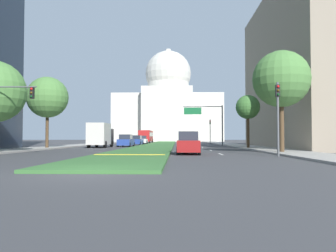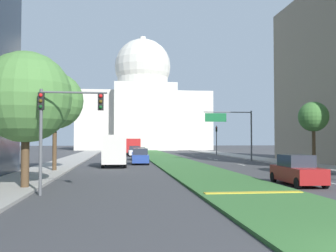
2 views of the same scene
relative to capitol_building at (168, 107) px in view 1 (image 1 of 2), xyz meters
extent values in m
plane|color=#3D3D3F|center=(0.00, -53.06, -12.09)|extent=(260.00, 260.00, 0.00)
cube|color=#386B33|center=(0.00, -58.44, -12.02)|extent=(5.38, 96.88, 0.14)
cube|color=gold|center=(0.00, -96.04, -11.93)|extent=(4.84, 0.50, 0.04)
cube|color=silver|center=(6.73, -92.04, -12.08)|extent=(0.16, 2.40, 0.01)
cube|color=silver|center=(6.73, -83.83, -12.08)|extent=(0.16, 2.40, 0.01)
cube|color=silver|center=(6.73, -72.66, -12.08)|extent=(0.16, 2.40, 0.01)
cube|color=silver|center=(6.73, -61.06, -12.08)|extent=(0.16, 2.40, 0.01)
cube|color=silver|center=(6.73, -56.94, -12.08)|extent=(0.16, 2.40, 0.01)
cube|color=silver|center=(6.73, -43.53, -12.08)|extent=(0.16, 2.40, 0.01)
cube|color=#9E9991|center=(-12.77, -63.82, -12.01)|extent=(4.00, 96.88, 0.15)
cube|color=#9E9991|center=(12.77, -63.82, -12.01)|extent=(4.00, 96.88, 0.15)
cube|color=gray|center=(21.10, -76.04, -2.12)|extent=(12.66, 27.85, 19.92)
cube|color=beige|center=(0.00, 0.76, -4.13)|extent=(36.64, 23.77, 15.91)
cube|color=beige|center=(0.00, -13.12, -3.33)|extent=(16.12, 4.00, 17.51)
cylinder|color=beige|center=(0.00, 0.76, 6.56)|extent=(14.73, 14.73, 5.48)
sphere|color=beige|center=(0.00, 0.76, 12.16)|extent=(16.34, 16.34, 16.34)
cylinder|color=beige|center=(0.00, 0.76, 19.51)|extent=(1.80, 1.80, 3.00)
cylinder|color=#515456|center=(-8.67, -94.76, -7.04)|extent=(3.20, 0.10, 0.10)
cube|color=black|center=(-7.39, -94.76, -7.49)|extent=(0.28, 0.24, 0.84)
sphere|color=red|center=(-7.39, -94.90, -7.21)|extent=(0.18, 0.18, 0.18)
sphere|color=#4C380F|center=(-7.39, -94.90, -7.49)|extent=(0.18, 0.18, 0.18)
sphere|color=#0F4219|center=(-7.39, -94.90, -7.77)|extent=(0.18, 0.18, 0.18)
cylinder|color=#515456|center=(10.27, -95.45, -9.49)|extent=(0.16, 0.16, 5.20)
cube|color=black|center=(10.27, -95.45, -7.49)|extent=(0.28, 0.24, 0.84)
sphere|color=red|center=(10.27, -95.59, -7.21)|extent=(0.18, 0.18, 0.18)
sphere|color=#4C380F|center=(10.27, -95.59, -7.49)|extent=(0.18, 0.18, 0.18)
sphere|color=#0F4219|center=(10.27, -95.59, -7.77)|extent=(0.18, 0.18, 0.18)
cylinder|color=#515456|center=(10.27, -47.07, -9.49)|extent=(0.16, 0.16, 5.20)
cube|color=black|center=(10.27, -47.07, -7.49)|extent=(0.28, 0.24, 0.84)
sphere|color=red|center=(10.27, -47.21, -7.21)|extent=(0.18, 0.18, 0.18)
sphere|color=#4C380F|center=(10.27, -47.21, -7.49)|extent=(0.18, 0.18, 0.18)
sphere|color=#0F4219|center=(10.27, -47.21, -7.77)|extent=(0.18, 0.18, 0.18)
cylinder|color=#515456|center=(10.47, -65.03, -8.84)|extent=(0.20, 0.20, 6.50)
cylinder|color=#515456|center=(7.31, -65.03, -5.79)|extent=(6.32, 0.12, 0.12)
cube|color=#146033|center=(5.73, -65.08, -6.49)|extent=(2.80, 0.08, 1.10)
cylinder|color=#4C3823|center=(11.92, -90.96, -9.63)|extent=(0.38, 0.38, 4.91)
sphere|color=#4C7F3D|center=(11.92, -90.96, -5.88)|extent=(4.72, 4.72, 4.72)
cylinder|color=#4C3823|center=(-11.97, -80.18, -9.72)|extent=(0.36, 0.36, 4.73)
sphere|color=#4C7F3D|center=(-11.97, -80.18, -6.04)|extent=(4.80, 4.80, 4.80)
cylinder|color=#4C3823|center=(11.50, -79.68, -10.03)|extent=(0.33, 0.33, 4.12)
sphere|color=#3D7033|center=(11.50, -79.68, -7.20)|extent=(2.80, 2.80, 2.80)
cube|color=maroon|center=(4.15, -91.95, -11.43)|extent=(1.85, 4.62, 0.88)
cube|color=#282D38|center=(4.15, -91.77, -10.63)|extent=(1.59, 2.23, 0.72)
cylinder|color=black|center=(4.90, -93.81, -11.77)|extent=(0.23, 0.64, 0.64)
cylinder|color=black|center=(3.31, -93.78, -11.77)|extent=(0.23, 0.64, 0.64)
cylinder|color=black|center=(4.98, -90.13, -11.77)|extent=(0.23, 0.64, 0.64)
cylinder|color=black|center=(3.39, -90.10, -11.77)|extent=(0.23, 0.64, 0.64)
cube|color=navy|center=(-4.21, -70.29, -11.44)|extent=(1.94, 4.69, 0.85)
cube|color=#282D38|center=(-4.21, -70.48, -10.66)|extent=(1.66, 2.27, 0.70)
cylinder|color=black|center=(-4.98, -68.40, -11.77)|extent=(0.24, 0.65, 0.64)
cylinder|color=black|center=(-3.33, -68.44, -11.77)|extent=(0.24, 0.65, 0.64)
cylinder|color=black|center=(-5.09, -72.14, -11.77)|extent=(0.24, 0.65, 0.64)
cylinder|color=black|center=(-3.43, -72.18, -11.77)|extent=(0.24, 0.65, 0.64)
cube|color=navy|center=(-3.89, -60.45, -11.46)|extent=(2.08, 4.27, 0.82)
cube|color=#282D38|center=(-3.90, -60.61, -10.72)|extent=(1.75, 2.08, 0.67)
cylinder|color=black|center=(-4.69, -58.76, -11.77)|extent=(0.25, 0.65, 0.64)
cylinder|color=black|center=(-2.95, -58.84, -11.77)|extent=(0.25, 0.65, 0.64)
cylinder|color=black|center=(-4.83, -62.05, -11.77)|extent=(0.25, 0.65, 0.64)
cylinder|color=black|center=(-3.10, -62.13, -11.77)|extent=(0.25, 0.65, 0.64)
cube|color=silver|center=(-4.11, -48.28, -11.45)|extent=(1.99, 4.68, 0.83)
cube|color=#282D38|center=(-4.10, -48.47, -10.70)|extent=(1.72, 2.26, 0.68)
cylinder|color=black|center=(-5.01, -46.42, -11.77)|extent=(0.23, 0.64, 0.64)
cylinder|color=black|center=(-3.27, -46.39, -11.77)|extent=(0.23, 0.64, 0.64)
cylinder|color=black|center=(-4.94, -50.17, -11.77)|extent=(0.23, 0.64, 0.64)
cylinder|color=black|center=(-3.20, -50.14, -11.77)|extent=(0.23, 0.64, 0.64)
cube|color=black|center=(-7.02, -72.03, -10.64)|extent=(2.30, 2.00, 2.20)
cube|color=beige|center=(-7.02, -75.23, -10.29)|extent=(2.30, 4.40, 2.80)
cylinder|color=black|center=(-8.07, -72.03, -11.64)|extent=(0.30, 0.90, 0.90)
cylinder|color=black|center=(-5.97, -72.03, -11.64)|extent=(0.30, 0.90, 0.90)
cylinder|color=black|center=(-8.07, -76.33, -11.64)|extent=(0.30, 0.90, 0.90)
cylinder|color=black|center=(-5.97, -76.33, -11.64)|extent=(0.30, 0.90, 0.90)
cube|color=#B21E1E|center=(-4.15, -39.66, -10.39)|extent=(2.50, 11.00, 2.50)
cube|color=#232833|center=(-4.15, -39.66, -10.04)|extent=(2.52, 10.12, 0.90)
cylinder|color=black|center=(-5.30, -35.36, -11.59)|extent=(0.32, 1.00, 1.00)
cylinder|color=black|center=(-3.00, -35.36, -11.59)|extent=(0.32, 1.00, 1.00)
cylinder|color=black|center=(-5.30, -43.56, -11.59)|extent=(0.32, 1.00, 1.00)
cylinder|color=black|center=(-3.00, -43.56, -11.59)|extent=(0.32, 1.00, 1.00)
camera|label=1|loc=(3.27, -119.01, -10.76)|focal=35.94mm
camera|label=2|loc=(-6.41, -114.61, -9.39)|focal=42.23mm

